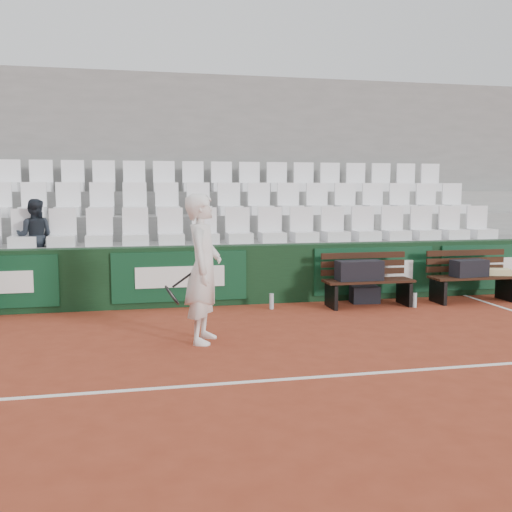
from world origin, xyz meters
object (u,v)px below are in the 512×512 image
at_px(bench_left, 368,293).
at_px(tennis_player, 203,269).
at_px(water_bottle_far, 415,300).
at_px(bench_right, 472,289).
at_px(spectator_c, 34,209).
at_px(sports_bag_ground, 365,294).
at_px(sports_bag_left, 359,270).
at_px(sports_bag_right, 469,268).
at_px(water_bottle_near, 272,301).

relative_size(bench_left, tennis_player, 0.79).
height_order(bench_left, water_bottle_far, bench_left).
height_order(bench_right, water_bottle_far, bench_right).
height_order(water_bottle_far, tennis_player, tennis_player).
xyz_separation_m(bench_left, spectator_c, (-5.41, 1.19, 1.39)).
height_order(sports_bag_ground, spectator_c, spectator_c).
xyz_separation_m(sports_bag_left, sports_bag_right, (2.01, -0.01, -0.02)).
relative_size(sports_bag_left, sports_bag_ground, 1.59).
height_order(bench_right, water_bottle_near, bench_right).
xyz_separation_m(sports_bag_left, spectator_c, (-5.24, 1.20, 1.01)).
height_order(bench_right, tennis_player, tennis_player).
relative_size(bench_left, water_bottle_far, 6.23).
distance_m(sports_bag_ground, spectator_c, 5.74).
xyz_separation_m(bench_left, sports_bag_right, (1.84, -0.02, 0.37)).
xyz_separation_m(sports_bag_right, sports_bag_ground, (-1.78, 0.31, -0.45)).
bearing_deg(bench_left, tennis_player, -150.65).
relative_size(sports_bag_ground, water_bottle_near, 1.86).
relative_size(sports_bag_ground, spectator_c, 0.38).
distance_m(bench_right, spectator_c, 7.57).
distance_m(bench_right, water_bottle_far, 1.24).
height_order(bench_right, sports_bag_ground, bench_right).
xyz_separation_m(water_bottle_far, spectator_c, (-6.13, 1.44, 1.50)).
relative_size(water_bottle_near, water_bottle_far, 1.06).
distance_m(sports_bag_right, water_bottle_far, 1.23).
xyz_separation_m(bench_left, bench_right, (1.93, 0.00, 0.00)).
bearing_deg(water_bottle_near, spectator_c, 164.05).
height_order(water_bottle_near, tennis_player, tennis_player).
bearing_deg(sports_bag_right, bench_right, 17.33).
bearing_deg(water_bottle_far, tennis_player, -158.90).
xyz_separation_m(sports_bag_ground, water_bottle_far, (0.66, -0.53, -0.02)).
relative_size(bench_left, water_bottle_near, 5.86).
distance_m(bench_right, water_bottle_near, 3.56).
xyz_separation_m(bench_right, sports_bag_left, (-2.10, -0.01, 0.39)).
height_order(bench_right, sports_bag_right, sports_bag_right).
relative_size(sports_bag_ground, water_bottle_far, 1.98).
bearing_deg(spectator_c, sports_bag_right, 175.80).
bearing_deg(water_bottle_far, sports_bag_ground, 141.32).
xyz_separation_m(bench_left, sports_bag_ground, (0.06, 0.29, -0.08)).
xyz_separation_m(sports_bag_right, spectator_c, (-7.25, 1.22, 1.03)).
bearing_deg(sports_bag_right, water_bottle_near, 177.75).
distance_m(water_bottle_near, water_bottle_far, 2.38).
xyz_separation_m(sports_bag_left, water_bottle_near, (-1.46, 0.12, -0.48)).
height_order(sports_bag_left, water_bottle_far, sports_bag_left).
xyz_separation_m(sports_bag_right, water_bottle_far, (-1.12, -0.22, -0.47)).
bearing_deg(bench_right, water_bottle_near, 178.26).
xyz_separation_m(bench_left, water_bottle_far, (0.72, -0.24, -0.10)).
distance_m(bench_left, water_bottle_far, 0.77).
relative_size(bench_right, tennis_player, 0.79).
bearing_deg(spectator_c, water_bottle_far, 172.16).
bearing_deg(water_bottle_near, sports_bag_ground, 5.92).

